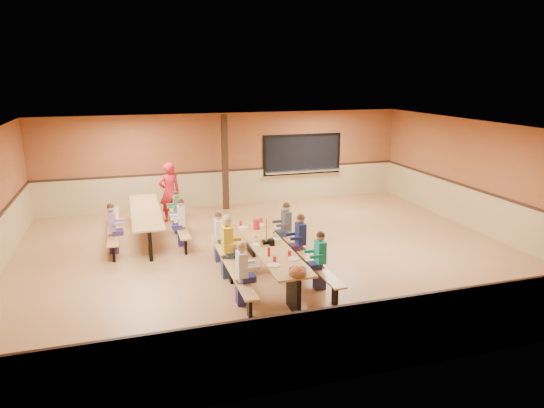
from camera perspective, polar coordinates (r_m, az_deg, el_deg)
name	(u,v)px	position (r m, az deg, el deg)	size (l,w,h in m)	color
ground	(272,255)	(11.68, -0.04, -6.02)	(12.00, 12.00, 0.00)	#966239
room_envelope	(272,228)	(11.45, -0.04, -2.79)	(12.04, 10.04, 3.02)	brown
kitchen_pass_through	(302,156)	(16.65, 3.59, 5.66)	(2.78, 0.28, 1.38)	black
structural_post	(225,163)	(15.36, -5.55, 4.86)	(0.18, 0.18, 3.00)	black
cafeteria_table_main	(269,255)	(10.23, -0.34, -5.98)	(1.91, 3.70, 0.74)	#B48447
cafeteria_table_second	(146,218)	(13.20, -14.60, -1.60)	(1.91, 3.70, 0.74)	#B48447
seated_child_white_left	(242,274)	(9.10, -3.55, -8.19)	(0.38, 0.31, 1.22)	silver
seated_adult_yellow	(227,247)	(10.28, -5.29, -5.06)	(0.44, 0.36, 1.35)	gold
seated_child_grey_left	(219,237)	(11.20, -6.28, -3.90)	(0.34, 0.28, 1.15)	silver
seated_child_teal_right	(320,261)	(9.77, 5.67, -6.67)	(0.36, 0.29, 1.19)	teal
seated_child_navy_right	(300,242)	(10.75, 3.37, -4.46)	(0.38, 0.31, 1.23)	#171F51
seated_child_char_right	(286,228)	(11.63, 1.69, -2.89)	(0.38, 0.31, 1.24)	#40444A
seated_child_purple_sec	(112,229)	(12.24, -18.26, -2.78)	(0.37, 0.30, 1.22)	#8D619E
seated_child_green_sec	(177,212)	(13.39, -11.13, -0.93)	(0.34, 0.28, 1.15)	#3B8352
seated_child_tan_sec	(182,223)	(12.34, -10.59, -2.16)	(0.36, 0.30, 1.20)	beige
standing_woman	(169,192)	(14.42, -11.97, 1.39)	(0.64, 0.42, 1.75)	red
punch_pitcher	(256,224)	(11.16, -1.85, -2.42)	(0.16, 0.16, 0.22)	red
chip_bowl	(298,271)	(8.68, 3.04, -7.91)	(0.32, 0.32, 0.15)	orange
napkin_dispenser	(272,242)	(10.14, -0.05, -4.50)	(0.10, 0.14, 0.13)	black
condiment_mustard	(261,243)	(10.03, -1.34, -4.60)	(0.06, 0.06, 0.17)	yellow
condiment_ketchup	(269,252)	(9.54, -0.37, -5.64)	(0.06, 0.06, 0.17)	#B2140F
table_paddle	(266,237)	(10.21, -0.73, -3.92)	(0.16, 0.16, 0.56)	black
place_settings	(269,243)	(10.14, -0.35, -4.56)	(0.65, 3.30, 0.11)	beige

